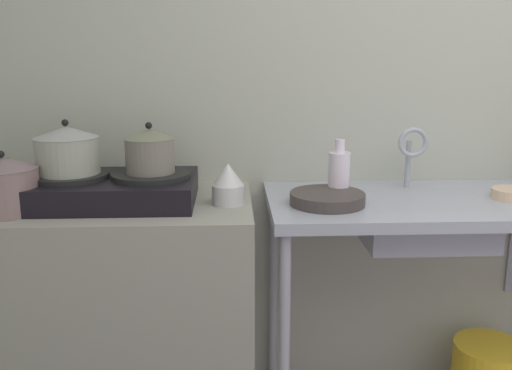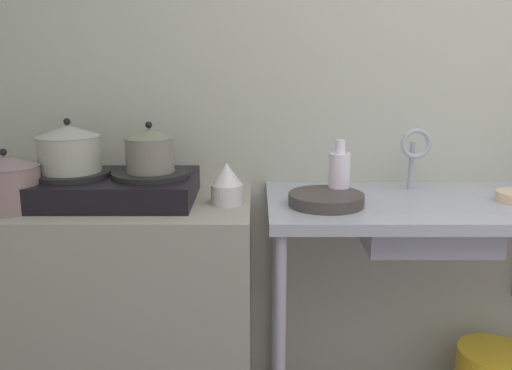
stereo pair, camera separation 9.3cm
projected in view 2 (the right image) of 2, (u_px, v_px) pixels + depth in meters
The scene contains 12 objects.
wall_back at pixel (497, 82), 2.26m from camera, with size 4.93×0.10×2.58m, color #B2B3A4.
counter_concrete at pixel (116, 314), 2.13m from camera, with size 1.02×0.58×0.89m, color gray.
counter_sink at pixel (470, 219), 2.04m from camera, with size 1.46×0.58×0.89m.
stove at pixel (113, 187), 2.02m from camera, with size 0.59×0.39×0.11m.
pot_on_left_burner at pixel (70, 148), 1.99m from camera, with size 0.22×0.22×0.19m.
pot_on_right_burner at pixel (151, 150), 1.99m from camera, with size 0.17×0.17×0.18m.
pot_beside_stove at pixel (7, 183), 1.90m from camera, with size 0.23×0.23×0.21m.
percolator at pixel (228, 184), 1.97m from camera, with size 0.11×0.11×0.15m.
sink_basin at pixel (427, 223), 2.03m from camera, with size 0.45×0.32×0.16m, color #A2A6B5.
faucet at pixel (416, 149), 2.12m from camera, with size 0.12×0.07×0.24m.
frying_pan at pixel (327, 199), 1.96m from camera, with size 0.26×0.26×0.04m, color #3F3634.
bottle_by_sink at pixel (340, 174), 2.04m from camera, with size 0.08×0.08×0.21m.
Camera 2 is at (-0.96, -0.60, 1.41)m, focal length 39.68 mm.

